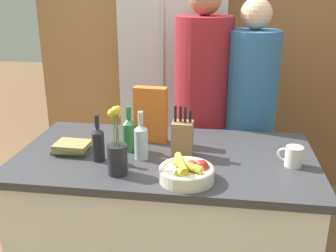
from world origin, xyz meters
name	(u,v)px	position (x,y,z in m)	size (l,w,h in m)	color
kitchen_island	(165,226)	(0.00, 0.00, 0.45)	(1.55, 0.84, 0.89)	silver
back_wall_wood	(192,38)	(0.00, 1.59, 1.30)	(2.75, 0.12, 2.60)	olive
refrigerator	(176,82)	(-0.10, 1.23, 0.99)	(0.78, 0.63, 1.98)	#B7B7BC
fruit_bowl	(188,172)	(0.15, -0.28, 0.93)	(0.25, 0.25, 0.11)	silver
knife_block	(182,138)	(0.09, 0.00, 0.99)	(0.11, 0.09, 0.27)	olive
flower_vase	(117,154)	(-0.19, -0.26, 0.99)	(0.09, 0.09, 0.34)	#232328
cereal_box	(151,115)	(-0.11, 0.18, 1.05)	(0.19, 0.07, 0.31)	orange
coffee_mug	(293,156)	(0.64, -0.05, 0.94)	(0.12, 0.08, 0.10)	silver
book_stack	(72,147)	(-0.49, -0.05, 0.92)	(0.20, 0.16, 0.06)	#3D6047
bottle_oil	(141,140)	(-0.11, -0.07, 0.99)	(0.07, 0.07, 0.25)	#B2BCC1
bottle_vinegar	(129,133)	(-0.20, 0.03, 0.99)	(0.07, 0.07, 0.24)	#286633
bottle_wine	(98,143)	(-0.32, -0.12, 0.99)	(0.06, 0.06, 0.24)	black
person_at_sink	(202,103)	(0.15, 0.68, 0.98)	(0.37, 0.37, 1.75)	#383842
person_in_blue	(249,113)	(0.46, 0.66, 0.93)	(0.34, 0.34, 1.66)	#383842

